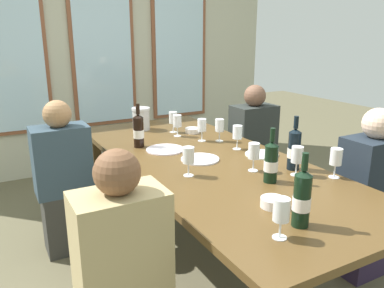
# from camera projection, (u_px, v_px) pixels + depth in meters

# --- Properties ---
(ground_plane) EXTENTS (12.00, 12.00, 0.00)m
(ground_plane) POSITION_uv_depth(u_px,v_px,m) (206.00, 258.00, 2.74)
(ground_plane) COLOR brown
(back_wall_with_windows) EXTENTS (4.26, 0.10, 2.90)m
(back_wall_with_windows) POSITION_uv_depth(u_px,v_px,m) (102.00, 41.00, 4.29)
(back_wall_with_windows) COLOR #B9B79D
(back_wall_with_windows) RESTS_ON ground
(dining_table) EXTENTS (1.06, 2.53, 0.74)m
(dining_table) POSITION_uv_depth(u_px,v_px,m) (208.00, 168.00, 2.55)
(dining_table) COLOR brown
(dining_table) RESTS_ON ground
(white_plate_0) EXTENTS (0.27, 0.27, 0.01)m
(white_plate_0) POSITION_uv_depth(u_px,v_px,m) (165.00, 149.00, 2.73)
(white_plate_0) COLOR white
(white_plate_0) RESTS_ON dining_table
(white_plate_1) EXTENTS (0.25, 0.25, 0.01)m
(white_plate_1) POSITION_uv_depth(u_px,v_px,m) (200.00, 159.00, 2.52)
(white_plate_1) COLOR white
(white_plate_1) RESTS_ON dining_table
(white_plate_2) EXTENTS (0.22, 0.22, 0.01)m
(white_plate_2) POSITION_uv_depth(u_px,v_px,m) (262.00, 154.00, 2.62)
(white_plate_2) COLOR white
(white_plate_2) RESTS_ON dining_table
(metal_pitcher) EXTENTS (0.16, 0.16, 0.19)m
(metal_pitcher) POSITION_uv_depth(u_px,v_px,m) (141.00, 119.00, 3.28)
(metal_pitcher) COLOR silver
(metal_pitcher) RESTS_ON dining_table
(wine_bottle_0) EXTENTS (0.08, 0.08, 0.32)m
(wine_bottle_0) POSITION_uv_depth(u_px,v_px,m) (139.00, 131.00, 2.78)
(wine_bottle_0) COLOR black
(wine_bottle_0) RESTS_ON dining_table
(wine_bottle_1) EXTENTS (0.08, 0.08, 0.33)m
(wine_bottle_1) POSITION_uv_depth(u_px,v_px,m) (294.00, 149.00, 2.32)
(wine_bottle_1) COLOR black
(wine_bottle_1) RESTS_ON dining_table
(wine_bottle_2) EXTENTS (0.08, 0.08, 0.31)m
(wine_bottle_2) POSITION_uv_depth(u_px,v_px,m) (271.00, 162.00, 2.12)
(wine_bottle_2) COLOR black
(wine_bottle_2) RESTS_ON dining_table
(wine_bottle_3) EXTENTS (0.08, 0.08, 0.33)m
(wine_bottle_3) POSITION_uv_depth(u_px,v_px,m) (302.00, 198.00, 1.63)
(wine_bottle_3) COLOR black
(wine_bottle_3) RESTS_ON dining_table
(tasting_bowl_0) EXTENTS (0.12, 0.12, 0.04)m
(tasting_bowl_0) POSITION_uv_depth(u_px,v_px,m) (192.00, 130.00, 3.19)
(tasting_bowl_0) COLOR white
(tasting_bowl_0) RESTS_ON dining_table
(tasting_bowl_1) EXTENTS (0.12, 0.12, 0.05)m
(tasting_bowl_1) POSITION_uv_depth(u_px,v_px,m) (273.00, 202.00, 1.84)
(tasting_bowl_1) COLOR white
(tasting_bowl_1) RESTS_ON dining_table
(wine_glass_0) EXTENTS (0.07, 0.07, 0.17)m
(wine_glass_0) POSITION_uv_depth(u_px,v_px,m) (237.00, 133.00, 2.72)
(wine_glass_0) COLOR white
(wine_glass_0) RESTS_ON dining_table
(wine_glass_1) EXTENTS (0.07, 0.07, 0.17)m
(wine_glass_1) POSITION_uv_depth(u_px,v_px,m) (173.00, 119.00, 3.18)
(wine_glass_1) COLOR white
(wine_glass_1) RESTS_ON dining_table
(wine_glass_2) EXTENTS (0.07, 0.07, 0.17)m
(wine_glass_2) POSITION_uv_depth(u_px,v_px,m) (297.00, 155.00, 2.22)
(wine_glass_2) COLOR white
(wine_glass_2) RESTS_ON dining_table
(wine_glass_3) EXTENTS (0.07, 0.07, 0.17)m
(wine_glass_3) POSITION_uv_depth(u_px,v_px,m) (336.00, 157.00, 2.18)
(wine_glass_3) COLOR white
(wine_glass_3) RESTS_ON dining_table
(wine_glass_4) EXTENTS (0.07, 0.07, 0.17)m
(wine_glass_4) POSITION_uv_depth(u_px,v_px,m) (189.00, 156.00, 2.21)
(wine_glass_4) COLOR white
(wine_glass_4) RESTS_ON dining_table
(wine_glass_5) EXTENTS (0.07, 0.07, 0.17)m
(wine_glass_5) POSITION_uv_depth(u_px,v_px,m) (254.00, 152.00, 2.29)
(wine_glass_5) COLOR white
(wine_glass_5) RESTS_ON dining_table
(wine_glass_6) EXTENTS (0.07, 0.07, 0.17)m
(wine_glass_6) POSITION_uv_depth(u_px,v_px,m) (220.00, 126.00, 2.92)
(wine_glass_6) COLOR white
(wine_glass_6) RESTS_ON dining_table
(wine_glass_7) EXTENTS (0.07, 0.07, 0.17)m
(wine_glass_7) POSITION_uv_depth(u_px,v_px,m) (281.00, 212.00, 1.53)
(wine_glass_7) COLOR white
(wine_glass_7) RESTS_ON dining_table
(wine_glass_8) EXTENTS (0.07, 0.07, 0.17)m
(wine_glass_8) POSITION_uv_depth(u_px,v_px,m) (177.00, 121.00, 3.06)
(wine_glass_8) COLOR white
(wine_glass_8) RESTS_ON dining_table
(wine_glass_9) EXTENTS (0.07, 0.07, 0.17)m
(wine_glass_9) POSITION_uv_depth(u_px,v_px,m) (202.00, 126.00, 2.93)
(wine_glass_9) COLOR white
(wine_glass_9) RESTS_ON dining_table
(seated_person_0) EXTENTS (0.38, 0.24, 1.11)m
(seated_person_0) POSITION_uv_depth(u_px,v_px,m) (64.00, 182.00, 2.72)
(seated_person_0) COLOR #34342F
(seated_person_0) RESTS_ON ground
(seated_person_1) EXTENTS (0.38, 0.24, 1.11)m
(seated_person_1) POSITION_uv_depth(u_px,v_px,m) (252.00, 150.00, 3.46)
(seated_person_1) COLOR #2E3940
(seated_person_1) RESTS_ON ground
(seated_person_2) EXTENTS (0.38, 0.24, 1.11)m
(seated_person_2) POSITION_uv_depth(u_px,v_px,m) (123.00, 280.00, 1.65)
(seated_person_2) COLOR #382239
(seated_person_2) RESTS_ON ground
(seated_person_3) EXTENTS (0.38, 0.24, 1.11)m
(seated_person_3) POSITION_uv_depth(u_px,v_px,m) (368.00, 198.00, 2.45)
(seated_person_3) COLOR #2F223D
(seated_person_3) RESTS_ON ground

